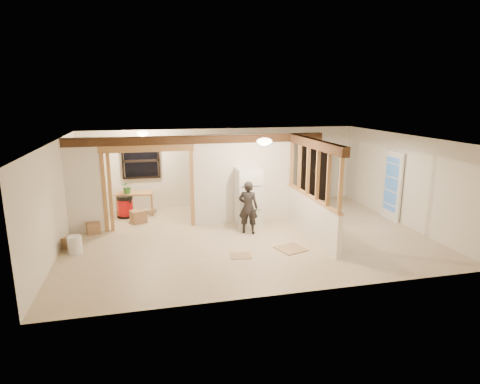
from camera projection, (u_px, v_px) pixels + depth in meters
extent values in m
cube|color=#CAB496|center=(246.00, 235.00, 10.40)|extent=(9.00, 6.50, 0.01)
cube|color=white|center=(247.00, 139.00, 9.82)|extent=(9.00, 6.50, 0.01)
cube|color=silver|center=(223.00, 167.00, 13.18)|extent=(9.00, 0.01, 2.50)
cube|color=silver|center=(292.00, 229.00, 7.03)|extent=(9.00, 0.01, 2.50)
cube|color=silver|center=(55.00, 198.00, 9.11)|extent=(0.01, 6.50, 2.50)
cube|color=silver|center=(404.00, 180.00, 11.10)|extent=(0.01, 6.50, 2.50)
cube|color=white|center=(83.00, 186.00, 10.35)|extent=(0.90, 0.12, 2.50)
cube|color=white|center=(243.00, 179.00, 11.29)|extent=(2.80, 0.12, 2.50)
cube|color=#B3814B|center=(149.00, 189.00, 10.75)|extent=(2.46, 0.14, 2.20)
cube|color=#4A2D19|center=(200.00, 139.00, 10.76)|extent=(7.00, 0.18, 0.22)
cube|color=#4A2D19|center=(314.00, 144.00, 9.82)|extent=(0.18, 3.30, 0.22)
cube|color=white|center=(311.00, 217.00, 10.26)|extent=(0.12, 3.20, 1.00)
cube|color=#B3814B|center=(313.00, 172.00, 9.99)|extent=(0.14, 3.20, 1.32)
cube|color=black|center=(141.00, 161.00, 12.46)|extent=(1.12, 0.10, 1.10)
cube|color=white|center=(392.00, 186.00, 11.52)|extent=(0.12, 0.86, 2.00)
ellipsoid|color=#FFEABF|center=(264.00, 141.00, 9.41)|extent=(0.36, 0.36, 0.16)
ellipsoid|color=#FFEABF|center=(142.00, 133.00, 11.44)|extent=(0.32, 0.32, 0.14)
ellipsoid|color=#FFD88C|center=(162.00, 146.00, 10.96)|extent=(0.07, 0.07, 0.07)
cube|color=white|center=(249.00, 197.00, 11.04)|extent=(0.66, 0.64, 1.61)
imported|color=black|center=(248.00, 207.00, 10.40)|extent=(0.60, 0.52, 1.40)
cube|color=#B3814B|center=(135.00, 203.00, 12.16)|extent=(1.16, 0.70, 0.69)
imported|color=#337839|center=(127.00, 187.00, 11.91)|extent=(0.44, 0.41, 0.40)
cylinder|color=#B50D0E|center=(125.00, 206.00, 11.89)|extent=(0.67, 0.67, 0.66)
cube|color=black|center=(314.00, 173.00, 13.73)|extent=(0.96, 0.32, 1.91)
cylinder|color=white|center=(75.00, 245.00, 9.16)|extent=(0.35, 0.35, 0.41)
cube|color=#8F6845|center=(138.00, 216.00, 11.43)|extent=(0.50, 0.47, 0.34)
cube|color=#8F6845|center=(93.00, 228.00, 10.51)|extent=(0.40, 0.40, 0.31)
cube|color=#8F6845|center=(71.00, 243.00, 9.47)|extent=(0.42, 0.38, 0.27)
cube|color=tan|center=(291.00, 249.00, 9.44)|extent=(0.75, 0.75, 0.02)
cube|color=tan|center=(241.00, 256.00, 9.04)|extent=(0.53, 0.45, 0.02)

